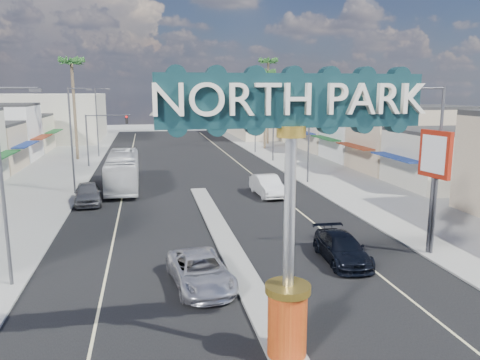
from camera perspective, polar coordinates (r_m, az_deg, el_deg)
name	(u,v)px	position (r m, az deg, el deg)	size (l,w,h in m)	color
ground	(197,188)	(42.79, -5.28, -0.96)	(160.00, 160.00, 0.00)	gray
road	(197,188)	(42.79, -5.28, -0.95)	(20.00, 120.00, 0.01)	black
median_island	(226,242)	(27.45, -1.68, -7.62)	(1.30, 30.00, 0.16)	gray
sidewalk_left	(33,194)	(43.65, -23.89, -1.55)	(8.00, 120.00, 0.12)	gray
sidewalk_right	(341,181)	(46.34, 12.19, -0.16)	(8.00, 120.00, 0.12)	gray
storefront_row_right	(374,136)	(61.83, 16.07, 5.17)	(12.00, 42.00, 6.00)	#B7B29E
backdrop_far_left	(42,118)	(88.56, -23.00, 7.02)	(20.00, 20.00, 8.00)	#B7B29E
backdrop_far_right	(286,115)	(90.68, 5.62, 7.91)	(20.00, 20.00, 8.00)	beige
gateway_sign	(290,185)	(14.59, 6.14, -0.60)	(8.20, 1.50, 9.15)	red
traffic_signal_left	(103,130)	(56.04, -16.35, 5.90)	(5.09, 0.45, 6.00)	#47474C
traffic_signal_right	(259,127)	(57.44, 2.33, 6.45)	(5.09, 0.45, 6.00)	#47474C
streetlight_l_near	(5,177)	(22.81, -26.69, 0.29)	(2.03, 0.22, 9.00)	#47474C
streetlight_l_mid	(73,134)	(42.26, -19.68, 5.25)	(2.03, 0.22, 9.00)	#47474C
streetlight_l_far	(98,119)	(64.05, -16.91, 7.17)	(2.03, 0.22, 9.00)	#47474C
streetlight_r_near	(435,163)	(26.47, 22.72, 1.95)	(2.03, 0.22, 9.00)	#47474C
streetlight_r_mid	(307,130)	(44.34, 8.20, 6.02)	(2.03, 0.22, 9.00)	#47474C
streetlight_r_far	(254,117)	(65.44, 1.74, 7.71)	(2.03, 0.22, 9.00)	#47474C
palm_left_far	(72,67)	(62.31, -19.83, 12.83)	(2.60, 2.60, 13.10)	brown
palm_right_mid	(265,77)	(69.85, 3.11, 12.45)	(2.60, 2.60, 12.10)	brown
palm_right_far	(268,66)	(76.22, 3.47, 13.66)	(2.60, 2.60, 14.10)	brown
suv_left	(200,271)	(21.70, -4.85, -10.99)	(2.43, 5.27, 1.46)	silver
suv_right	(342,248)	(25.13, 12.30, -8.13)	(2.00, 4.92, 1.43)	black
car_parked_left	(88,193)	(38.44, -18.06, -1.57)	(1.97, 4.89, 1.67)	#5B5B5F
car_parked_right	(267,186)	(39.41, 3.35, -0.69)	(1.83, 5.24, 1.73)	silver
city_bus	(123,171)	(43.62, -14.10, 1.11)	(2.67, 11.43, 3.18)	silver
bank_pylon_sign	(435,161)	(26.63, 22.64, 2.13)	(0.63, 2.08, 6.62)	#47474C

